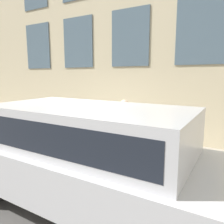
# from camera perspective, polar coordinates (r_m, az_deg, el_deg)

# --- Properties ---
(ground_plane) EXTENTS (80.00, 80.00, 0.00)m
(ground_plane) POSITION_cam_1_polar(r_m,az_deg,el_deg) (5.61, -7.53, -13.88)
(ground_plane) COLOR #514F4C
(sidewalk) EXTENTS (2.56, 60.00, 0.17)m
(sidewalk) POSITION_cam_1_polar(r_m,az_deg,el_deg) (6.56, -0.57, -9.46)
(sidewalk) COLOR #A8A093
(sidewalk) RESTS_ON ground_plane
(fire_hydrant) EXTENTS (0.30, 0.42, 0.79)m
(fire_hydrant) POSITION_cam_1_polar(r_m,az_deg,el_deg) (5.67, -3.29, -7.27)
(fire_hydrant) COLOR gray
(fire_hydrant) RESTS_ON sidewalk
(person) EXTENTS (0.34, 0.23, 1.42)m
(person) POSITION_cam_1_polar(r_m,az_deg,el_deg) (5.80, 3.20, -2.33)
(person) COLOR #998466
(person) RESTS_ON sidewalk
(parked_truck_silver_near) EXTENTS (1.85, 5.22, 1.74)m
(parked_truck_silver_near) POSITION_cam_1_polar(r_m,az_deg,el_deg) (3.67, -7.07, -10.03)
(parked_truck_silver_near) COLOR black
(parked_truck_silver_near) RESTS_ON ground_plane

